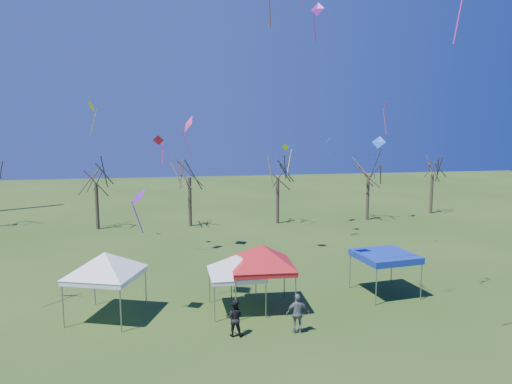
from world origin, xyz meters
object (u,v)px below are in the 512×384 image
(tree_4, at_px, (369,160))
(tent_red, at_px, (262,249))
(tent_white_mid, at_px, (236,259))
(tent_blue, at_px, (385,256))
(tree_3, at_px, (278,161))
(tent_white_west, at_px, (105,257))
(person_grey, at_px, (298,313))
(tree_2, at_px, (189,160))
(tree_1, at_px, (95,166))
(person_dark, at_px, (235,318))
(tree_5, at_px, (433,161))

(tree_4, height_order, tent_red, tree_4)
(tent_white_mid, distance_m, tent_blue, 8.45)
(tree_3, height_order, tree_4, tree_3)
(tree_3, distance_m, tent_white_west, 24.51)
(tree_4, xyz_separation_m, person_grey, (-14.14, -23.62, -5.15))
(tree_2, bearing_deg, tree_1, 178.15)
(tree_3, xyz_separation_m, tent_white_west, (-13.44, -20.27, -3.03))
(tree_4, distance_m, person_dark, 29.35)
(tent_red, bearing_deg, tree_5, 43.85)
(tree_5, distance_m, tent_blue, 27.55)
(tree_1, relative_size, person_dark, 4.58)
(tent_white_west, bearing_deg, tent_blue, 1.73)
(tent_white_mid, bearing_deg, person_dark, -100.30)
(tent_white_west, xyz_separation_m, tent_red, (7.61, -0.31, 0.07))
(tree_4, distance_m, tree_5, 8.62)
(person_grey, bearing_deg, tent_blue, -145.27)
(tree_3, height_order, tent_red, tree_3)
(tent_white_west, bearing_deg, tree_2, 76.25)
(tree_2, distance_m, person_dark, 24.38)
(tent_white_mid, height_order, person_dark, tent_white_mid)
(tree_2, distance_m, tree_5, 26.15)
(tree_4, xyz_separation_m, person_dark, (-16.96, -23.37, -5.23))
(tree_1, height_order, tent_white_mid, tree_1)
(tent_white_mid, xyz_separation_m, person_dark, (-0.52, -2.85, -1.86))
(tent_blue, bearing_deg, tree_1, 131.51)
(tent_white_west, relative_size, person_grey, 2.20)
(tree_3, xyz_separation_m, tent_red, (-5.83, -20.57, -2.96))
(tree_2, relative_size, tree_4, 1.04)
(tent_white_mid, height_order, tent_red, tent_red)
(tree_5, xyz_separation_m, tent_white_west, (-31.13, -22.29, -2.68))
(tree_3, bearing_deg, tree_4, -0.26)
(tree_4, relative_size, tree_5, 1.06)
(tent_red, bearing_deg, tree_2, 97.01)
(tree_2, height_order, person_dark, tree_2)
(tree_5, height_order, tent_blue, tree_5)
(tree_1, relative_size, tent_white_west, 1.88)
(tree_5, relative_size, tent_red, 1.71)
(person_dark, distance_m, person_grey, 2.83)
(tree_2, distance_m, tree_4, 17.73)
(tent_white_mid, bearing_deg, person_grey, -53.42)
(tent_white_west, height_order, tent_red, tent_red)
(tree_4, height_order, tree_5, tree_4)
(tent_white_west, bearing_deg, tree_3, 56.45)
(tent_blue, xyz_separation_m, person_grey, (-6.10, -3.84, -1.22))
(tent_blue, bearing_deg, tent_white_mid, -174.97)
(tree_3, relative_size, tent_blue, 2.43)
(tree_3, height_order, person_grey, tree_3)
(tree_2, distance_m, tent_blue, 22.74)
(tree_4, height_order, tent_white_mid, tree_4)
(person_dark, relative_size, person_grey, 0.91)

